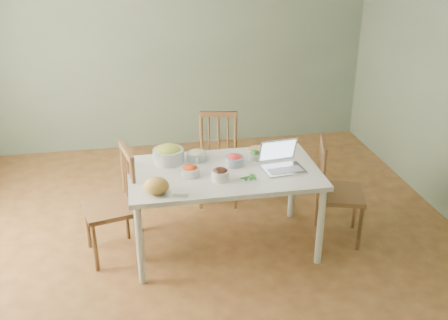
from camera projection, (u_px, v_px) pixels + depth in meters
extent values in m
cube|color=#573519|center=(198.00, 250.00, 4.66)|extent=(5.00, 5.00, 0.00)
cube|color=gray|center=(168.00, 42.00, 6.33)|extent=(5.00, 0.00, 2.70)
ellipsoid|color=gold|center=(156.00, 186.00, 4.03)|extent=(0.23, 0.23, 0.13)
cube|color=white|center=(181.00, 195.00, 4.00)|extent=(0.12, 0.06, 0.03)
cylinder|color=beige|center=(259.00, 151.00, 4.78)|extent=(0.26, 0.26, 0.02)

